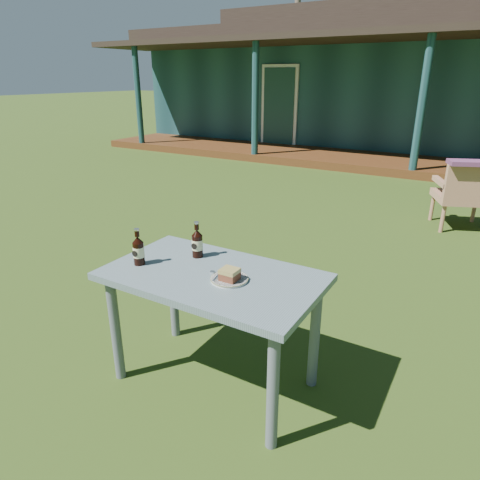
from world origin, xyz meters
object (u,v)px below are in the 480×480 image
Objects in this scene: cola_bottle_far at (138,250)px; plate at (229,279)px; cola_bottle_near at (197,243)px; cafe_table at (213,290)px; cake_slice at (230,274)px; armchair_left at (466,192)px.

plate is at bearing 8.73° from cola_bottle_far.
plate is 0.39m from cola_bottle_near.
cola_bottle_far is at bearing -130.63° from cola_bottle_near.
cafe_table is at bearing 14.12° from cola_bottle_far.
plate is 0.92× the size of cola_bottle_near.
cola_bottle_near reaches higher than cafe_table.
cola_bottle_near is 1.01× the size of cola_bottle_far.
cola_bottle_far is (-0.22, -0.26, -0.00)m from cola_bottle_near.
cake_slice is at bearing -15.67° from cafe_table.
plate is 3.95m from armchair_left.
cake_slice is 0.58m from cola_bottle_far.
cola_bottle_near is at bearing 49.37° from cola_bottle_far.
armchair_left is at bearing 69.76° from cola_bottle_far.
cake_slice is at bearing -102.80° from armchair_left.
armchair_left is (1.22, 3.67, -0.35)m from cola_bottle_near.
armchair_left reaches higher than cake_slice.
cafe_table is 0.32m from cola_bottle_near.
armchair_left is (1.45, 3.93, -0.35)m from cola_bottle_far.
cake_slice is (0.01, -0.01, 0.04)m from plate.
cola_bottle_near reaches higher than cake_slice.
armchair_left is at bearing 77.20° from cake_slice.
cola_bottle_near is 3.88m from armchair_left.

